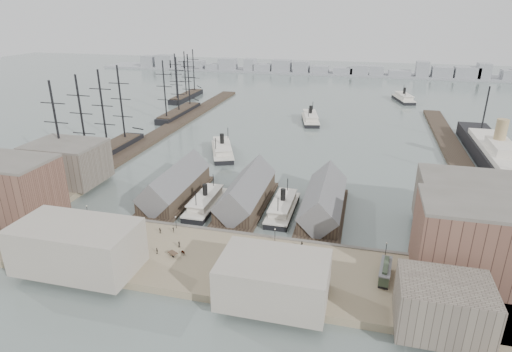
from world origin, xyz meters
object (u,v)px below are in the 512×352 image
(ocean_steamer, at_px, (496,156))
(horse_cart_right, at_px, (259,275))
(horse_cart_left, at_px, (85,223))
(horse_cart_center, at_px, (179,253))
(tram, at_px, (385,272))
(ferry_docked_west, at_px, (206,202))

(ocean_steamer, height_order, horse_cart_right, ocean_steamer)
(horse_cart_left, xyz_separation_m, horse_cart_center, (34.54, -8.65, -0.02))
(ocean_steamer, relative_size, tram, 10.00)
(horse_cart_right, bearing_deg, horse_cart_left, 92.02)
(tram, xyz_separation_m, horse_cart_center, (-52.57, -2.82, -1.05))
(ocean_steamer, bearing_deg, tram, -115.50)
(horse_cart_left, xyz_separation_m, horse_cart_right, (57.67, -13.25, 0.05))
(ocean_steamer, xyz_separation_m, horse_cart_right, (-76.92, -106.96, -1.54))
(ferry_docked_west, bearing_deg, tram, -27.64)
(horse_cart_left, bearing_deg, horse_cart_right, -79.46)
(horse_cart_left, bearing_deg, horse_cart_center, -80.58)
(ferry_docked_west, height_order, tram, ferry_docked_west)
(ferry_docked_west, height_order, horse_cart_center, ferry_docked_west)
(ferry_docked_west, xyz_separation_m, horse_cart_left, (-29.59, -24.28, 0.66))
(horse_cart_left, distance_m, horse_cart_right, 59.17)
(ocean_steamer, relative_size, horse_cart_center, 21.53)
(horse_cart_left, distance_m, horse_cart_center, 35.61)
(horse_cart_center, bearing_deg, ocean_steamer, -15.97)
(ocean_steamer, bearing_deg, horse_cart_left, -145.15)
(ocean_steamer, xyz_separation_m, horse_cart_left, (-134.59, -93.71, -1.59))
(ferry_docked_west, distance_m, horse_cart_left, 38.29)
(tram, bearing_deg, ocean_steamer, 70.34)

